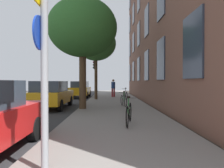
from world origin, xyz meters
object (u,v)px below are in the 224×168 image
object	(u,v)px
sign_post	(43,50)
tree_near	(83,28)
bicycle_1	(124,100)
bicycle_2	(125,95)
tree_far	(96,44)
traffic_light	(95,72)
pedestrian_0	(113,87)
car_2	(80,89)
bicycle_0	(129,113)
car_1	(51,94)

from	to	relation	value
sign_post	tree_near	xyz separation A→B (m)	(-0.38, 7.99, 2.39)
bicycle_1	bicycle_2	distance (m)	4.97
sign_post	tree_far	world-z (taller)	tree_far
traffic_light	pedestrian_0	world-z (taller)	traffic_light
bicycle_2	car_2	size ratio (longest dim) A/B	0.43
car_2	bicycle_2	bearing A→B (deg)	-38.28
bicycle_0	pedestrian_0	xyz separation A→B (m)	(-0.31, 13.05, 0.59)
tree_near	car_1	world-z (taller)	tree_near
sign_post	pedestrian_0	size ratio (longest dim) A/B	2.03
sign_post	tree_near	bearing A→B (deg)	92.76
bicycle_2	sign_post	bearing A→B (deg)	-99.74
sign_post	tree_near	size ratio (longest dim) A/B	0.58
sign_post	car_2	xyz separation A→B (m)	(-1.85, 17.45, -1.28)
tree_far	bicycle_1	size ratio (longest dim) A/B	3.86
tree_near	bicycle_2	world-z (taller)	tree_near
tree_far	pedestrian_0	distance (m)	4.80
sign_post	car_2	bearing A→B (deg)	96.07
traffic_light	bicycle_2	size ratio (longest dim) A/B	2.01
bicycle_1	traffic_light	bearing A→B (deg)	106.30
bicycle_2	car_2	distance (m)	5.45
tree_near	traffic_light	bearing A→B (deg)	89.27
car_1	car_2	world-z (taller)	same
bicycle_1	car_1	world-z (taller)	car_1
tree_near	bicycle_1	size ratio (longest dim) A/B	3.79
sign_post	tree_near	distance (m)	8.35
bicycle_0	bicycle_2	world-z (taller)	bicycle_0
sign_post	traffic_light	world-z (taller)	traffic_light
bicycle_1	tree_near	bearing A→B (deg)	-153.86
tree_near	bicycle_0	size ratio (longest dim) A/B	3.47
tree_far	car_1	bearing A→B (deg)	-114.79
sign_post	bicycle_2	xyz separation A→B (m)	(2.42, 14.07, -1.63)
bicycle_1	car_2	bearing A→B (deg)	114.51
tree_far	bicycle_1	xyz separation A→B (m)	(2.00, -5.01, -4.31)
car_1	sign_post	bearing A→B (deg)	-74.98
car_2	sign_post	bearing A→B (deg)	-83.93
sign_post	bicycle_2	world-z (taller)	sign_post
bicycle_0	pedestrian_0	world-z (taller)	pedestrian_0
sign_post	bicycle_0	distance (m)	4.46
traffic_light	tree_far	world-z (taller)	tree_far
bicycle_0	pedestrian_0	size ratio (longest dim) A/B	1.02
traffic_light	sign_post	bearing A→B (deg)	-89.06
traffic_light	bicycle_0	distance (m)	13.24
car_2	traffic_light	bearing A→B (deg)	-25.44
bicycle_2	car_1	size ratio (longest dim) A/B	0.40
car_1	car_2	distance (m)	8.44
tree_near	bicycle_0	world-z (taller)	tree_near
traffic_light	bicycle_0	bearing A→B (deg)	-81.08
tree_near	bicycle_0	bearing A→B (deg)	-63.12
traffic_light	bicycle_0	xyz separation A→B (m)	(2.03, -12.93, -2.05)
tree_near	car_2	distance (m)	10.25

